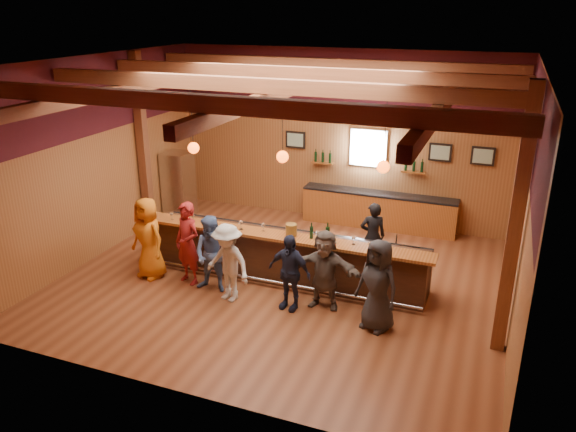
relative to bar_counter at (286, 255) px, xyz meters
The scene contains 27 objects.
room 2.69m from the bar_counter, 100.24° to the right, with size 9.04×9.00×4.52m.
bar_counter is the anchor object (origin of this frame).
back_bar_cabinet 3.76m from the bar_counter, 71.66° to the left, with size 4.00×0.52×0.95m.
window 4.17m from the bar_counter, 78.34° to the left, with size 0.95×0.09×0.95m.
framed_pictures 4.42m from the bar_counter, 66.46° to the left, with size 5.35×0.05×0.45m.
wine_shelves 3.97m from the bar_counter, 78.14° to the left, with size 3.00×0.18×0.30m.
pendant_lights 2.19m from the bar_counter, 96.37° to the right, with size 4.24×0.24×1.37m.
stainless_fridge 4.81m from the bar_counter, 149.24° to the left, with size 0.70×0.70×1.80m, color silver.
customer_orange 2.93m from the bar_counter, 159.93° to the right, with size 0.87×0.56×1.77m, color #CC6813.
customer_redvest 2.08m from the bar_counter, 152.76° to the right, with size 0.64×0.42×1.76m, color maroon.
customer_denim 1.61m from the bar_counter, 137.11° to the right, with size 0.78×0.61×1.60m, color #4B6597.
customer_white 1.52m from the bar_counter, 118.08° to the right, with size 1.03×0.59×1.60m, color beige.
customer_navy 1.32m from the bar_counter, 66.04° to the right, with size 0.89×0.37×1.52m, color #1C2239.
customer_brown 1.47m from the bar_counter, 38.44° to the right, with size 1.46×0.47×1.58m, color #554C44.
customer_dark 2.61m from the bar_counter, 29.88° to the right, with size 0.84×0.54×1.71m, color #242325.
bartender 1.95m from the bar_counter, 34.27° to the left, with size 0.56×0.37×1.54m, color black.
ice_bucket 0.80m from the bar_counter, 51.87° to the right, with size 0.23×0.23×0.25m, color brown.
bottle_a 1.00m from the bar_counter, 22.08° to the right, with size 0.07×0.07×0.33m.
bottle_b 1.26m from the bar_counter, 15.01° to the right, with size 0.08×0.08×0.38m.
glass_a 2.64m from the bar_counter, behind, with size 0.08×0.08×0.19m.
glass_b 2.18m from the bar_counter, behind, with size 0.07×0.07×0.16m.
glass_c 1.87m from the bar_counter, 167.52° to the right, with size 0.08×0.08×0.17m.
glass_d 1.19m from the bar_counter, 158.49° to the right, with size 0.09×0.09×0.20m.
glass_e 0.87m from the bar_counter, 144.96° to the right, with size 0.08×0.08×0.19m.
glass_f 1.08m from the bar_counter, 19.40° to the right, with size 0.08×0.08×0.18m.
glass_g 1.70m from the bar_counter, ahead, with size 0.08×0.08×0.17m.
glass_h 2.05m from the bar_counter, 12.34° to the right, with size 0.07×0.07×0.16m.
Camera 1 is at (3.98, -9.94, 5.49)m, focal length 35.00 mm.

